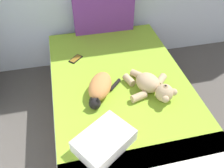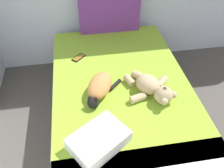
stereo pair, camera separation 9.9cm
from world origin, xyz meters
name	(u,v)px [view 1 (the left image)]	position (x,y,z in m)	size (l,w,h in m)	color
bed	(120,102)	(1.35, 2.56, 0.25)	(1.31, 2.06, 0.51)	olive
patterned_cushion	(104,11)	(1.39, 3.52, 0.76)	(0.70, 0.10, 0.52)	#72338C
cat	(100,88)	(1.14, 2.47, 0.58)	(0.37, 0.42, 0.15)	#D18447
teddy_bear	(152,86)	(1.59, 2.39, 0.58)	(0.41, 0.50, 0.17)	tan
cell_phone	(76,59)	(0.98, 3.02, 0.51)	(0.16, 0.16, 0.01)	black
throw_pillow	(104,141)	(1.07, 1.94, 0.56)	(0.40, 0.28, 0.11)	white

